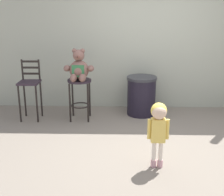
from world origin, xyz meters
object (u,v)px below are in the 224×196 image
(teddy_bear, at_px, (79,69))
(trash_bin, at_px, (141,96))
(child_walking, at_px, (159,121))
(bar_chair_empty, at_px, (30,86))
(bar_stool_with_teddy, at_px, (80,91))

(teddy_bear, relative_size, trash_bin, 0.75)
(trash_bin, bearing_deg, child_walking, -88.10)
(trash_bin, bearing_deg, teddy_bear, -164.32)
(bar_chair_empty, bearing_deg, trash_bin, 8.07)
(trash_bin, xyz_separation_m, bar_chair_empty, (-2.03, -0.29, 0.25))
(trash_bin, bearing_deg, bar_chair_empty, -171.93)
(bar_stool_with_teddy, relative_size, child_walking, 0.87)
(teddy_bear, distance_m, child_walking, 2.09)
(teddy_bear, distance_m, bar_chair_empty, 0.96)
(child_walking, xyz_separation_m, trash_bin, (-0.07, 2.00, -0.25))
(child_walking, relative_size, trash_bin, 1.16)
(bar_stool_with_teddy, bearing_deg, trash_bin, 14.34)
(bar_stool_with_teddy, bearing_deg, bar_chair_empty, 179.90)
(child_walking, distance_m, trash_bin, 2.01)
(bar_stool_with_teddy, height_order, teddy_bear, teddy_bear)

